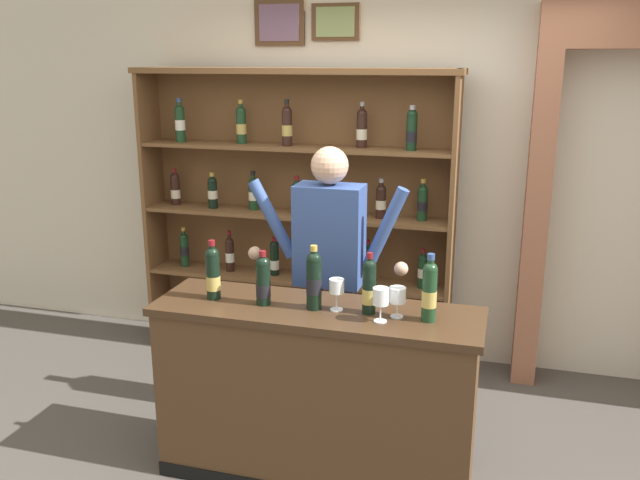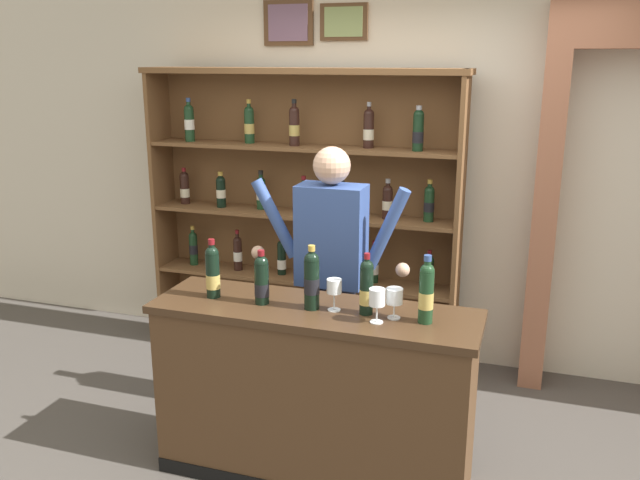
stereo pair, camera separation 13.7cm
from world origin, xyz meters
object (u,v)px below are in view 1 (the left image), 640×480
tasting_bottle_bianco (213,273)px  tasting_bottle_brunello (314,279)px  tasting_bottle_grappa (369,286)px  wine_glass_right (397,297)px  tasting_bottle_chianti (263,280)px  wine_glass_spare (381,298)px  shopkeeper (329,258)px  tasting_bottle_vin_santo (429,290)px  wine_glass_center (337,287)px  tasting_counter (316,394)px  wine_shelf (296,210)px

tasting_bottle_bianco → tasting_bottle_brunello: size_ratio=0.96×
tasting_bottle_grappa → wine_glass_right: (0.14, -0.01, -0.03)m
tasting_bottle_chianti → wine_glass_spare: tasting_bottle_chianti is taller
tasting_bottle_bianco → tasting_bottle_grappa: (0.82, 0.02, -0.00)m
tasting_bottle_chianti → wine_glass_right: size_ratio=1.87×
wine_glass_right → tasting_bottle_chianti: bearing=-178.7°
tasting_bottle_brunello → shopkeeper: bearing=97.6°
tasting_bottle_vin_santo → wine_glass_center: 0.46m
tasting_bottle_chianti → tasting_bottle_brunello: 0.27m
wine_glass_right → wine_glass_center: wine_glass_center is taller
tasting_bottle_brunello → tasting_bottle_vin_santo: (0.57, -0.00, -0.00)m
tasting_counter → wine_glass_right: (0.41, -0.01, 0.58)m
tasting_bottle_bianco → wine_glass_right: (0.96, 0.01, -0.03)m
shopkeeper → tasting_bottle_chianti: size_ratio=5.99×
tasting_bottle_vin_santo → wine_glass_center: bearing=178.0°
shopkeeper → tasting_bottle_bianco: size_ratio=5.39×
tasting_bottle_bianco → tasting_bottle_brunello: (0.54, 0.00, 0.01)m
wine_shelf → tasting_counter: wine_shelf is taller
tasting_bottle_brunello → tasting_counter: bearing=57.5°
shopkeeper → tasting_counter: bearing=-81.5°
shopkeeper → tasting_bottle_grappa: size_ratio=5.47×
wine_shelf → tasting_bottle_chianti: 1.48m
wine_shelf → shopkeeper: bearing=-61.0°
tasting_bottle_bianco → wine_glass_right: tasting_bottle_bianco is taller
tasting_bottle_grappa → tasting_bottle_vin_santo: tasting_bottle_vin_santo is taller
tasting_bottle_bianco → wine_glass_center: bearing=1.6°
wine_shelf → wine_glass_center: 1.58m
wine_shelf → tasting_bottle_brunello: wine_shelf is taller
shopkeeper → wine_glass_right: shopkeeper is taller
wine_shelf → tasting_bottle_vin_santo: wine_shelf is taller
tasting_bottle_grappa → wine_glass_spare: bearing=-50.7°
wine_glass_center → wine_shelf: bearing=115.3°
tasting_bottle_vin_santo → wine_glass_right: bearing=178.1°
wine_shelf → shopkeeper: 1.00m
wine_glass_right → shopkeeper: bearing=131.3°
tasting_bottle_chianti → tasting_bottle_brunello: size_ratio=0.86×
wine_glass_right → wine_glass_center: (-0.30, 0.01, 0.01)m
tasting_bottle_brunello → tasting_bottle_vin_santo: bearing=-0.1°
tasting_bottle_vin_santo → wine_glass_center: (-0.45, 0.02, -0.03)m
tasting_bottle_brunello → tasting_bottle_vin_santo: tasting_bottle_vin_santo is taller
wine_glass_right → tasting_bottle_grappa: bearing=174.6°
tasting_counter → wine_glass_spare: (0.34, -0.09, 0.59)m
tasting_bottle_vin_santo → wine_glass_right: (-0.15, 0.01, -0.05)m
tasting_bottle_brunello → tasting_bottle_grappa: tasting_bottle_brunello is taller
tasting_bottle_vin_santo → wine_glass_spare: 0.23m
tasting_counter → tasting_bottle_brunello: bearing=-122.5°
shopkeeper → tasting_bottle_brunello: size_ratio=5.15×
tasting_bottle_brunello → wine_glass_right: size_ratio=2.18×
tasting_bottle_chianti → tasting_bottle_grappa: 0.54m
shopkeeper → wine_glass_center: 0.58m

